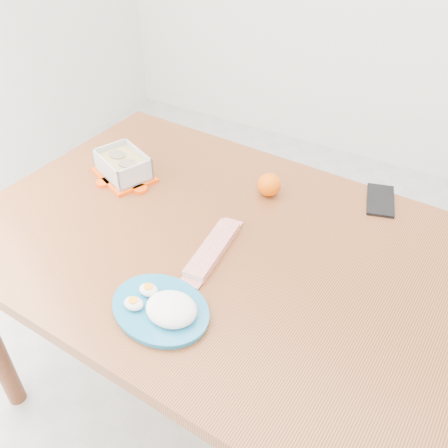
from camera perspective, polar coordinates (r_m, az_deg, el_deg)
The scene contains 7 objects.
ground at distance 1.94m, azimuth 2.59°, elevation -17.31°, with size 3.50×3.50×0.00m, color #B7B7B2.
dining_table at distance 1.37m, azimuth 0.00°, elevation -4.68°, with size 1.42×0.99×0.75m.
food_container at distance 1.57m, azimuth -11.45°, elevation 6.54°, with size 0.22×0.20×0.08m.
orange_fruit at distance 1.46m, azimuth 5.18°, elevation 4.50°, with size 0.07×0.07×0.07m, color #FF5A05.
rice_plate at distance 1.13m, azimuth -6.92°, elevation -9.45°, with size 0.28×0.28×0.06m.
candy_bar at distance 1.27m, azimuth -1.30°, elevation -2.89°, with size 0.23×0.06×0.02m, color red.
smartphone at distance 1.52m, azimuth 17.45°, elevation 2.62°, with size 0.08×0.15×0.01m, color black.
Camera 1 is at (0.46, -0.97, 1.61)m, focal length 40.00 mm.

